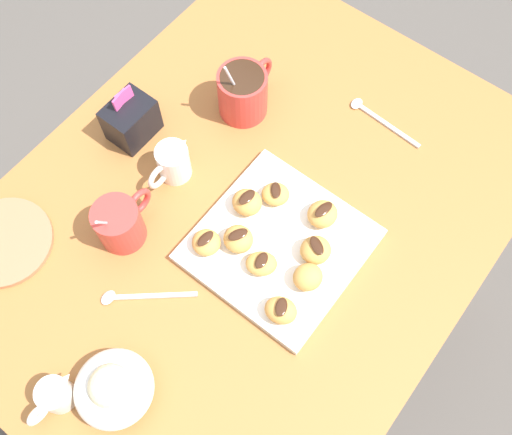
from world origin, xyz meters
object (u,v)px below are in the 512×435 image
at_px(coffee_mug_red_left, 120,222).
at_px(beignet_4, 238,239).
at_px(pastry_plate_square, 279,245).
at_px(ice_cream_bowl, 113,388).
at_px(beignet_6, 322,214).
at_px(cream_pitcher_white, 173,162).
at_px(dining_table, 248,239).
at_px(beignet_7, 308,277).
at_px(beignet_5, 281,310).
at_px(beignet_1, 247,205).
at_px(sugar_caddy, 130,121).
at_px(beignet_2, 317,248).
at_px(beignet_0, 276,194).
at_px(beignet_3, 261,264).
at_px(saucer_coral_left, 4,242).
at_px(coffee_mug_red_right, 243,91).
at_px(beignet_8, 206,242).
at_px(chocolate_sauce_pitcher, 55,395).

bearing_deg(coffee_mug_red_left, beignet_4, -59.46).
xyz_separation_m(pastry_plate_square, ice_cream_bowl, (-0.35, 0.05, 0.03)).
bearing_deg(beignet_6, pastry_plate_square, 160.01).
xyz_separation_m(cream_pitcher_white, beignet_6, (0.08, -0.27, -0.01)).
distance_m(dining_table, beignet_6, 0.21).
bearing_deg(beignet_6, beignet_7, -156.74).
bearing_deg(beignet_5, beignet_6, 14.01).
distance_m(coffee_mug_red_left, beignet_1, 0.22).
bearing_deg(sugar_caddy, beignet_2, -89.15).
xyz_separation_m(beignet_0, beignet_3, (-0.12, -0.06, 0.00)).
xyz_separation_m(sugar_caddy, ice_cream_bowl, (-0.37, -0.31, -0.00)).
height_order(pastry_plate_square, beignet_3, beignet_3).
height_order(sugar_caddy, beignet_4, sugar_caddy).
relative_size(dining_table, saucer_coral_left, 6.16).
xyz_separation_m(coffee_mug_red_right, beignet_1, (-0.18, -0.15, -0.02)).
bearing_deg(beignet_1, ice_cream_bowl, -175.23).
bearing_deg(beignet_6, coffee_mug_red_left, 131.38).
bearing_deg(beignet_6, ice_cream_bowl, 169.31).
xyz_separation_m(beignet_2, beignet_4, (-0.07, 0.12, -0.00)).
relative_size(beignet_4, beignet_7, 1.03).
height_order(sugar_caddy, beignet_2, sugar_caddy).
height_order(coffee_mug_red_left, cream_pitcher_white, coffee_mug_red_left).
height_order(beignet_0, beignet_6, beignet_6).
height_order(dining_table, beignet_2, beignet_2).
relative_size(beignet_3, beignet_7, 1.05).
distance_m(dining_table, pastry_plate_square, 0.17).
distance_m(beignet_4, beignet_6, 0.15).
relative_size(beignet_6, beignet_8, 1.10).
height_order(sugar_caddy, beignet_0, sugar_caddy).
height_order(saucer_coral_left, beignet_2, beignet_2).
bearing_deg(beignet_8, beignet_0, -14.21).
bearing_deg(cream_pitcher_white, saucer_coral_left, 153.68).
relative_size(coffee_mug_red_right, chocolate_sauce_pitcher, 1.65).
height_order(cream_pitcher_white, beignet_7, cream_pitcher_white).
distance_m(coffee_mug_red_left, cream_pitcher_white, 0.15).
relative_size(coffee_mug_red_right, saucer_coral_left, 0.89).
bearing_deg(coffee_mug_red_right, beignet_0, -126.35).
distance_m(pastry_plate_square, cream_pitcher_white, 0.24).
xyz_separation_m(chocolate_sauce_pitcher, beignet_3, (0.36, -0.12, -0.00)).
xyz_separation_m(saucer_coral_left, beignet_7, (0.26, -0.46, 0.03)).
bearing_deg(saucer_coral_left, cream_pitcher_white, -26.32).
distance_m(dining_table, sugar_caddy, 0.33).
height_order(ice_cream_bowl, beignet_1, ice_cream_bowl).
xyz_separation_m(cream_pitcher_white, beignet_4, (-0.04, -0.19, -0.00)).
xyz_separation_m(saucer_coral_left, beignet_0, (0.36, -0.33, 0.03)).
xyz_separation_m(chocolate_sauce_pitcher, beignet_4, (0.37, -0.06, 0.00)).
distance_m(dining_table, cream_pitcher_white, 0.23).
bearing_deg(beignet_8, beignet_2, -55.77).
relative_size(ice_cream_bowl, beignet_6, 2.24).
bearing_deg(dining_table, beignet_4, -153.97).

